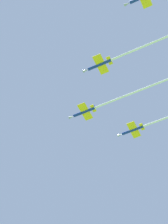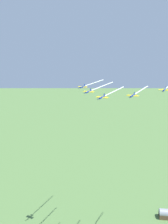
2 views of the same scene
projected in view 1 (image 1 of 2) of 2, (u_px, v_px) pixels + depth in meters
The scene contains 2 objects.
jet_lead at pixel (115, 100), 160.66m from camera, with size 31.01×40.42×2.35m.
jet_port_inner at pixel (131, 52), 149.30m from camera, with size 29.89×38.95×2.35m.
Camera 1 is at (75.36, -28.34, 3.30)m, focal length 67.82 mm.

